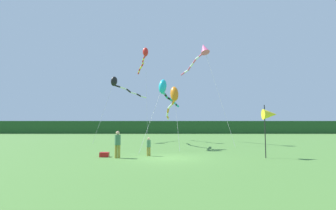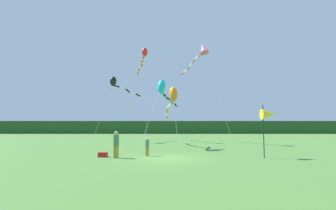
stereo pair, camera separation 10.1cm
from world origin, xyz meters
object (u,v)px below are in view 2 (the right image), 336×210
(kite_rainbow, at_px, (202,52))
(kite_black, at_px, (119,84))
(cooler_box, at_px, (104,155))
(kite_red, at_px, (145,56))
(kite_orange, at_px, (173,99))
(person_child, at_px, (148,146))
(banner_flag_pole, at_px, (270,115))
(person_adult, at_px, (117,143))
(kite_cyan, at_px, (164,89))

(kite_rainbow, height_order, kite_black, kite_rainbow)
(cooler_box, relative_size, kite_red, 0.05)
(kite_orange, distance_m, kite_black, 10.53)
(person_child, xyz_separation_m, cooler_box, (-2.92, -0.55, -0.55))
(cooler_box, relative_size, kite_orange, 0.06)
(banner_flag_pole, bearing_deg, cooler_box, 177.17)
(person_child, distance_m, banner_flag_pole, 8.36)
(cooler_box, bearing_deg, person_adult, -30.16)
(person_child, height_order, kite_orange, kite_orange)
(person_adult, height_order, kite_orange, kite_orange)
(person_adult, xyz_separation_m, cooler_box, (-0.99, 0.57, -0.81))
(person_child, xyz_separation_m, kite_orange, (1.80, 6.47, 3.89))
(kite_cyan, height_order, kite_rainbow, kite_rainbow)
(kite_red, distance_m, kite_black, 5.13)
(person_child, height_order, cooler_box, person_child)
(cooler_box, height_order, kite_red, kite_red)
(person_child, height_order, kite_red, kite_red)
(person_child, relative_size, kite_black, 0.15)
(cooler_box, distance_m, kite_black, 16.42)
(person_child, height_order, kite_cyan, kite_cyan)
(kite_cyan, distance_m, kite_rainbow, 9.24)
(cooler_box, bearing_deg, kite_orange, 56.09)
(person_adult, height_order, kite_red, kite_red)
(kite_red, bearing_deg, kite_rainbow, -28.62)
(person_adult, bearing_deg, person_child, 30.17)
(person_adult, xyz_separation_m, kite_black, (-3.01, 15.22, 6.32))
(person_adult, distance_m, kite_orange, 9.21)
(kite_orange, height_order, kite_black, kite_black)
(kite_cyan, distance_m, kite_red, 11.97)
(kite_black, bearing_deg, person_child, -70.68)
(person_child, distance_m, kite_red, 18.57)
(kite_orange, height_order, kite_red, kite_red)
(cooler_box, height_order, kite_orange, kite_orange)
(person_adult, bearing_deg, kite_black, 101.19)
(kite_cyan, height_order, kite_black, kite_black)
(person_adult, height_order, kite_cyan, kite_cyan)
(person_child, distance_m, kite_orange, 7.76)
(banner_flag_pole, bearing_deg, kite_rainbow, 102.30)
(kite_cyan, xyz_separation_m, kite_red, (-2.79, 10.09, 5.81))
(banner_flag_pole, bearing_deg, person_child, 172.27)
(banner_flag_pole, bearing_deg, person_adult, -179.81)
(person_adult, distance_m, kite_rainbow, 17.38)
(kite_rainbow, bearing_deg, banner_flag_pole, -77.70)
(person_child, distance_m, kite_rainbow, 16.01)
(kite_red, bearing_deg, kite_cyan, -74.52)
(cooler_box, xyz_separation_m, kite_orange, (4.72, 7.02, 4.44))
(banner_flag_pole, xyz_separation_m, kite_cyan, (-7.03, 6.21, 2.59))
(kite_black, bearing_deg, kite_cyan, -56.57)
(cooler_box, distance_m, kite_cyan, 8.65)
(kite_orange, relative_size, kite_black, 1.12)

